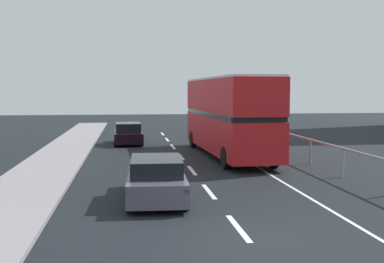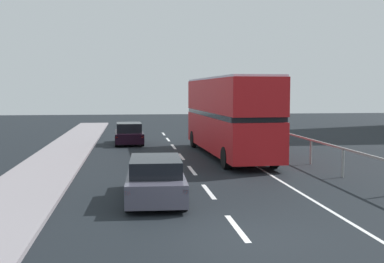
{
  "view_description": "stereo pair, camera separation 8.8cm",
  "coord_description": "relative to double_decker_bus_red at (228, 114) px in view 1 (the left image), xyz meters",
  "views": [
    {
      "loc": [
        -2.77,
        -11.11,
        3.51
      ],
      "look_at": [
        -0.12,
        8.77,
        1.8
      ],
      "focal_mm": 45.17,
      "sensor_mm": 36.0,
      "label": 1
    },
    {
      "loc": [
        -2.69,
        -11.12,
        3.51
      ],
      "look_at": [
        -0.12,
        8.77,
        1.8
      ],
      "focal_mm": 45.17,
      "sensor_mm": 36.0,
      "label": 2
    }
  ],
  "objects": [
    {
      "name": "sedan_car_ahead",
      "position": [
        -5.27,
        6.56,
        -1.58
      ],
      "size": [
        1.92,
        4.25,
        1.41
      ],
      "rotation": [
        0.0,
        0.0,
        0.03
      ],
      "color": "black",
      "rests_on": "ground"
    },
    {
      "name": "double_decker_bus_red",
      "position": [
        0.0,
        0.0,
        0.0
      ],
      "size": [
        2.92,
        11.54,
        4.19
      ],
      "rotation": [
        0.0,
        0.0,
        0.04
      ],
      "color": "#B5161B",
      "rests_on": "ground"
    },
    {
      "name": "ground_plane",
      "position": [
        -2.51,
        -14.08,
        -2.3
      ],
      "size": [
        74.11,
        120.0,
        0.1
      ],
      "primitive_type": "cube",
      "color": "black"
    },
    {
      "name": "bridge_side_railing",
      "position": [
        3.33,
        -5.08,
        -1.28
      ],
      "size": [
        0.1,
        42.0,
        1.21
      ],
      "color": "gray",
      "rests_on": "ground"
    },
    {
      "name": "lane_paint_markings",
      "position": [
        -0.7,
        -5.72,
        -2.24
      ],
      "size": [
        3.24,
        46.0,
        0.01
      ],
      "color": "silver",
      "rests_on": "ground"
    },
    {
      "name": "hatchback_car_near",
      "position": [
        -4.4,
        -9.82,
        -1.58
      ],
      "size": [
        1.97,
        4.58,
        1.38
      ],
      "rotation": [
        0.0,
        0.0,
        -0.04
      ],
      "color": "#494756",
      "rests_on": "ground"
    }
  ]
}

